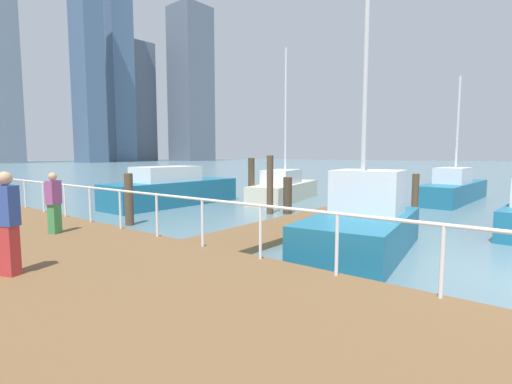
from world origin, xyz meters
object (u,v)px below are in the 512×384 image
at_px(moored_boat_1, 172,190).
at_px(pedestrian_2, 54,202).
at_px(moored_boat_3, 363,222).
at_px(moored_boat_4, 284,188).
at_px(moored_boat_0, 454,189).
at_px(pedestrian_0, 7,222).

height_order(moored_boat_1, pedestrian_2, pedestrian_2).
distance_m(moored_boat_3, moored_boat_4, 10.53).
height_order(moored_boat_0, moored_boat_4, moored_boat_4).
bearing_deg(moored_boat_0, moored_boat_1, 133.65).
height_order(moored_boat_1, pedestrian_0, pedestrian_0).
height_order(pedestrian_0, pedestrian_2, pedestrian_0).
distance_m(moored_boat_4, pedestrian_2, 12.24).
relative_size(moored_boat_4, pedestrian_0, 4.50).
distance_m(moored_boat_0, moored_boat_1, 14.38).
bearing_deg(pedestrian_0, moored_boat_0, -9.24).
relative_size(moored_boat_1, pedestrian_2, 4.39).
bearing_deg(moored_boat_1, pedestrian_0, -142.16).
distance_m(moored_boat_1, pedestrian_2, 8.55).
bearing_deg(moored_boat_0, pedestrian_2, 160.66).
xyz_separation_m(moored_boat_0, moored_boat_1, (-9.93, 10.41, 0.10)).
bearing_deg(pedestrian_0, pedestrian_2, 55.55).
bearing_deg(moored_boat_0, moored_boat_4, 125.46).
bearing_deg(pedestrian_2, pedestrian_0, -124.45).
bearing_deg(moored_boat_4, pedestrian_0, -164.21).
distance_m(moored_boat_0, moored_boat_3, 12.56).
xyz_separation_m(moored_boat_3, pedestrian_0, (-6.72, 3.40, 0.59)).
relative_size(moored_boat_3, pedestrian_0, 4.37).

